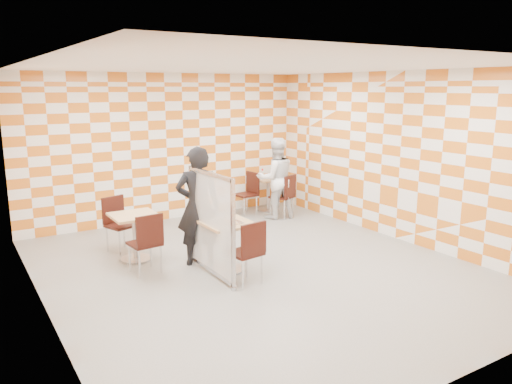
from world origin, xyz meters
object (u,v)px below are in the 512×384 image
at_px(chair_second_side, 249,190).
at_px(chair_empty_far, 117,219).
at_px(chair_empty_near, 147,239).
at_px(man_white, 276,178).
at_px(second_table, 268,188).
at_px(soda_bottle, 272,172).
at_px(man_dark, 198,206).
at_px(chair_second_front, 286,193).
at_px(empty_table, 135,229).
at_px(partition, 211,224).
at_px(main_table, 228,238).
at_px(sport_bottle, 262,174).
at_px(chair_main_front, 249,248).

height_order(chair_second_side, chair_empty_far, same).
distance_m(chair_empty_near, man_white, 3.87).
height_order(second_table, soda_bottle, soda_bottle).
bearing_deg(man_white, chair_empty_far, 20.00).
relative_size(second_table, man_dark, 0.41).
xyz_separation_m(chair_second_front, chair_empty_far, (-3.64, -0.26, 0.00)).
bearing_deg(soda_bottle, chair_second_side, -169.48).
distance_m(empty_table, partition, 1.48).
bearing_deg(soda_bottle, main_table, -133.46).
relative_size(chair_second_front, partition, 0.60).
relative_size(man_white, sport_bottle, 8.49).
xyz_separation_m(chair_second_front, soda_bottle, (0.20, 0.80, 0.31)).
bearing_deg(chair_second_front, second_table, 85.06).
bearing_deg(soda_bottle, chair_empty_far, -164.57).
distance_m(chair_empty_far, sport_bottle, 3.76).
bearing_deg(empty_table, chair_second_front, 13.74).
distance_m(chair_main_front, man_white, 3.76).
bearing_deg(second_table, man_dark, -140.44).
relative_size(chair_empty_near, man_white, 0.54).
distance_m(empty_table, soda_bottle, 4.11).
height_order(main_table, soda_bottle, soda_bottle).
bearing_deg(partition, soda_bottle, 44.10).
bearing_deg(man_dark, chair_empty_near, 25.10).
bearing_deg(partition, second_table, 44.97).
bearing_deg(man_white, second_table, -96.35).
relative_size(empty_table, chair_second_front, 0.81).
relative_size(empty_table, chair_empty_near, 0.81).
xyz_separation_m(chair_second_side, partition, (-2.34, -2.81, 0.25)).
height_order(second_table, man_white, man_white).
relative_size(main_table, sport_bottle, 3.75).
bearing_deg(man_dark, sport_bottle, -113.91).
bearing_deg(chair_empty_near, soda_bottle, 32.16).
bearing_deg(man_dark, partition, 107.85).
bearing_deg(partition, chair_empty_near, 144.72).
distance_m(main_table, chair_second_side, 3.41).
xyz_separation_m(chair_main_front, chair_empty_near, (-1.04, 1.15, 0.00)).
distance_m(second_table, chair_empty_far, 3.84).
bearing_deg(soda_bottle, empty_table, -155.99).
relative_size(second_table, sport_bottle, 3.75).
bearing_deg(partition, chair_main_front, -65.92).
bearing_deg(chair_empty_far, main_table, -58.30).
distance_m(chair_empty_near, partition, 0.98).
xyz_separation_m(chair_empty_near, man_white, (3.44, 1.73, 0.30)).
bearing_deg(sport_bottle, soda_bottle, -5.39).
bearing_deg(partition, chair_second_front, 37.03).
bearing_deg(chair_empty_near, chair_second_front, 23.81).
height_order(main_table, sport_bottle, sport_bottle).
bearing_deg(chair_second_front, chair_empty_far, -175.94).
bearing_deg(empty_table, partition, -60.64).
relative_size(empty_table, sport_bottle, 3.75).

